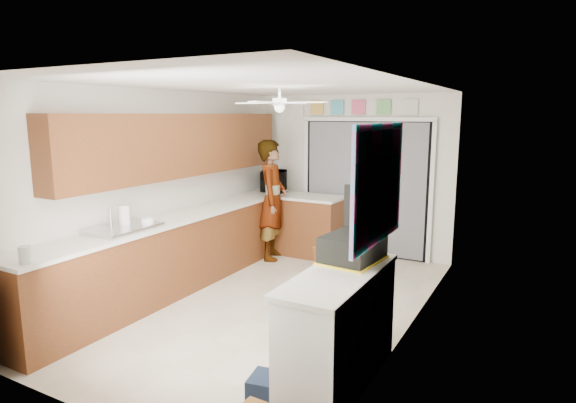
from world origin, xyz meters
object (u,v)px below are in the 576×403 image
at_px(suitcase, 353,248).
at_px(cup, 148,223).
at_px(navy_crate, 270,389).
at_px(dog, 327,278).
at_px(microwave, 274,180).
at_px(paper_towel_roll, 125,217).
at_px(man, 272,200).

bearing_deg(suitcase, cup, -175.76).
bearing_deg(navy_crate, dog, 103.48).
bearing_deg(microwave, navy_crate, -174.92).
xyz_separation_m(cup, dog, (1.61, 1.33, -0.80)).
bearing_deg(microwave, dog, -159.14).
distance_m(microwave, paper_towel_roll, 3.15).
height_order(paper_towel_roll, navy_crate, paper_towel_roll).
height_order(cup, paper_towel_roll, paper_towel_roll).
distance_m(cup, paper_towel_roll, 0.26).
xyz_separation_m(suitcase, dog, (-0.87, 1.41, -0.86)).
bearing_deg(microwave, paper_towel_roll, 153.49).
bearing_deg(dog, man, 159.43).
xyz_separation_m(paper_towel_roll, suitcase, (2.69, 0.06, -0.01)).
relative_size(paper_towel_roll, navy_crate, 0.80).
bearing_deg(paper_towel_roll, cup, 31.29).
relative_size(navy_crate, dog, 0.63).
relative_size(suitcase, dog, 1.08).
bearing_deg(man, microwave, 8.36).
xyz_separation_m(microwave, man, (0.37, -0.70, -0.19)).
bearing_deg(man, paper_towel_roll, 149.60).
relative_size(paper_towel_roll, dog, 0.50).
xyz_separation_m(man, dog, (1.35, -0.99, -0.71)).
xyz_separation_m(microwave, navy_crate, (2.27, -3.97, -1.01)).
distance_m(microwave, dog, 2.58).
bearing_deg(dog, paper_towel_roll, -125.68).
bearing_deg(man, cup, 154.16).
relative_size(microwave, navy_crate, 1.87).
height_order(microwave, man, man).
bearing_deg(suitcase, man, 138.78).
height_order(cup, man, man).
xyz_separation_m(navy_crate, man, (-1.90, 3.27, 0.81)).
height_order(paper_towel_roll, man, man).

